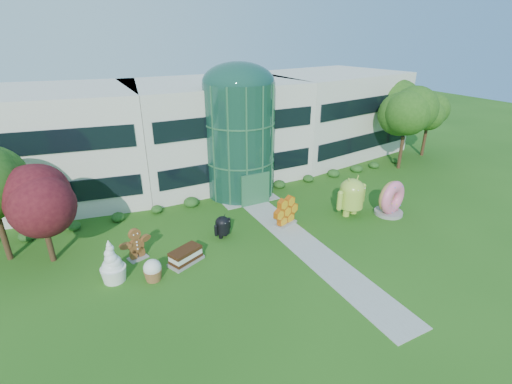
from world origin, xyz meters
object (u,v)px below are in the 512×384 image
android_black (223,225)px  gingerbread (136,244)px  android_green (352,194)px  donut (391,198)px

android_black → gingerbread: bearing=155.2°
android_green → donut: 3.17m
android_black → donut: size_ratio=0.65×
gingerbread → android_green: bearing=-23.1°
android_green → gingerbread: size_ratio=1.50×
android_green → gingerbread: android_green is taller
android_black → gingerbread: size_ratio=0.79×
donut → gingerbread: 19.56m
android_green → android_black: 10.65m
donut → gingerbread: size_ratio=1.22×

